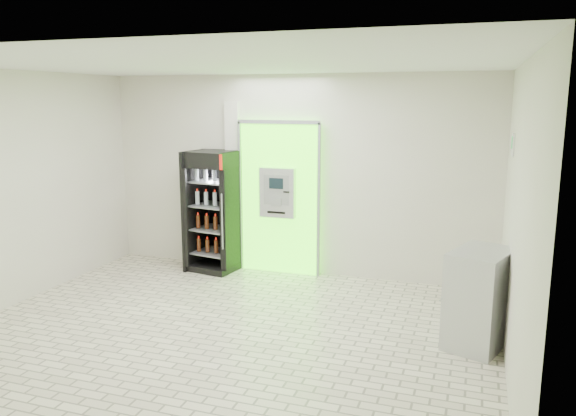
% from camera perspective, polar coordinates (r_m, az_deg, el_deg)
% --- Properties ---
extents(ground, '(6.00, 6.00, 0.00)m').
position_cam_1_polar(ground, '(6.63, -6.29, -12.45)').
color(ground, beige).
rests_on(ground, ground).
extents(room_shell, '(6.00, 6.00, 6.00)m').
position_cam_1_polar(room_shell, '(6.14, -6.65, 3.52)').
color(room_shell, silver).
rests_on(room_shell, ground).
extents(atm_assembly, '(1.30, 0.24, 2.33)m').
position_cam_1_polar(atm_assembly, '(8.53, -0.85, 1.13)').
color(atm_assembly, '#4DFF17').
rests_on(atm_assembly, ground).
extents(pillar, '(0.22, 0.11, 2.60)m').
position_cam_1_polar(pillar, '(8.83, -5.56, 2.27)').
color(pillar, silver).
rests_on(pillar, ground).
extents(beverage_cooler, '(0.79, 0.74, 1.86)m').
position_cam_1_polar(beverage_cooler, '(8.76, -7.52, -0.55)').
color(beverage_cooler, black).
rests_on(beverage_cooler, ground).
extents(steel_cabinet, '(0.78, 0.93, 1.06)m').
position_cam_1_polar(steel_cabinet, '(6.44, 18.87, -8.68)').
color(steel_cabinet, '#B5B8BE').
rests_on(steel_cabinet, ground).
extents(exit_sign, '(0.02, 0.22, 0.26)m').
position_cam_1_polar(exit_sign, '(6.93, 21.88, 5.99)').
color(exit_sign, white).
rests_on(exit_sign, room_shell).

